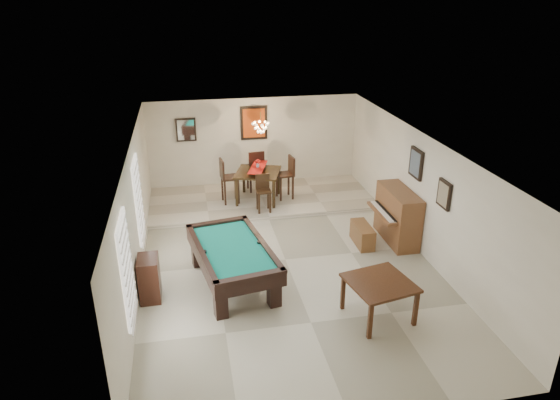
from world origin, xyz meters
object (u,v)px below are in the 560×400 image
object	(u,v)px
upright_piano	(392,216)
apothecary_chest	(149,278)
dining_table	(258,184)
chandelier	(261,124)
dining_chair_north	(255,170)
dining_chair_east	(285,178)
pool_table	(233,266)
piano_bench	(362,235)
dining_chair_west	(230,181)
flower_vase	(258,163)
square_table	(378,299)
dining_chair_south	(264,194)

from	to	relation	value
upright_piano	apothecary_chest	world-z (taller)	upright_piano
dining_table	chandelier	size ratio (longest dim) A/B	1.87
dining_chair_north	dining_chair_east	distance (m)	1.01
upright_piano	chandelier	world-z (taller)	chandelier
pool_table	piano_bench	xyz separation A→B (m)	(3.06, 1.10, -0.17)
pool_table	dining_table	size ratio (longest dim) A/B	2.16
upright_piano	dining_chair_west	size ratio (longest dim) A/B	1.22
apothecary_chest	dining_table	size ratio (longest dim) A/B	0.76
flower_vase	chandelier	world-z (taller)	chandelier
square_table	dining_chair_south	size ratio (longest dim) A/B	1.10
dining_chair_north	pool_table	bearing A→B (deg)	70.23
apothecary_chest	dining_chair_south	world-z (taller)	dining_chair_south
pool_table	flower_vase	distance (m)	4.06
square_table	chandelier	xyz separation A→B (m)	(-1.20, 5.50, 1.84)
dining_chair_west	apothecary_chest	bearing A→B (deg)	147.55
pool_table	chandelier	size ratio (longest dim) A/B	4.04
apothecary_chest	flower_vase	world-z (taller)	flower_vase
square_table	dining_chair_north	world-z (taller)	dining_chair_north
apothecary_chest	dining_chair_west	world-z (taller)	dining_chair_west
upright_piano	dining_chair_east	bearing A→B (deg)	126.01
flower_vase	dining_chair_east	distance (m)	0.86
dining_table	piano_bench	bearing A→B (deg)	-54.25
dining_chair_south	dining_chair_north	bearing A→B (deg)	89.60
piano_bench	dining_chair_west	bearing A→B (deg)	134.80
pool_table	dining_chair_north	bearing A→B (deg)	66.45
flower_vase	dining_chair_south	bearing A→B (deg)	-88.13
square_table	upright_piano	world-z (taller)	upright_piano
flower_vase	dining_chair_west	bearing A→B (deg)	-179.99
piano_bench	dining_chair_south	bearing A→B (deg)	134.53
upright_piano	piano_bench	world-z (taller)	upright_piano
piano_bench	dining_chair_west	distance (m)	3.90
dining_chair_north	chandelier	distance (m)	1.62
square_table	dining_chair_west	world-z (taller)	dining_chair_west
apothecary_chest	dining_chair_north	size ratio (longest dim) A/B	0.72
square_table	piano_bench	size ratio (longest dim) A/B	1.23
dining_table	flower_vase	world-z (taller)	flower_vase
dining_table	dining_chair_south	size ratio (longest dim) A/B	1.18
square_table	dining_chair_south	xyz separation A→B (m)	(-1.29, 4.64, 0.24)
square_table	dining_chair_east	xyz separation A→B (m)	(-0.59, 5.40, 0.34)
upright_piano	piano_bench	bearing A→B (deg)	-174.99
square_table	upright_piano	xyz separation A→B (m)	(1.36, 2.72, 0.25)
apothecary_chest	dining_chair_west	bearing A→B (deg)	64.54
flower_vase	dining_chair_west	distance (m)	0.87
pool_table	dining_chair_north	size ratio (longest dim) A/B	2.04
dining_chair_west	chandelier	bearing A→B (deg)	-90.87
piano_bench	dining_chair_east	world-z (taller)	dining_chair_east
chandelier	piano_bench	bearing A→B (deg)	-56.66
dining_chair_east	chandelier	bearing A→B (deg)	-106.35
pool_table	chandelier	xyz separation A→B (m)	(1.20, 3.93, 1.80)
chandelier	dining_chair_north	bearing A→B (deg)	97.63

